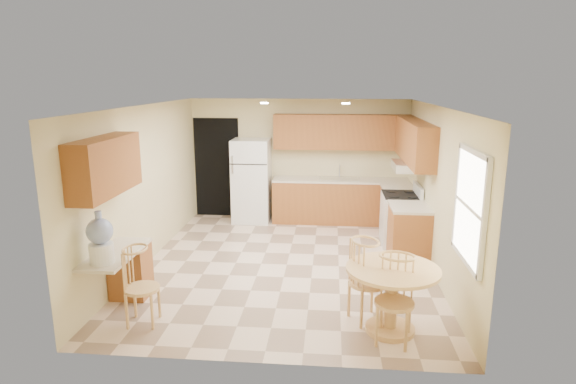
# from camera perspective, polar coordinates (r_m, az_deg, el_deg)

# --- Properties ---
(floor) EXTENTS (5.50, 5.50, 0.00)m
(floor) POSITION_cam_1_polar(r_m,az_deg,el_deg) (7.77, -0.14, -8.60)
(floor) COLOR beige
(floor) RESTS_ON ground
(ceiling) EXTENTS (4.50, 5.50, 0.02)m
(ceiling) POSITION_cam_1_polar(r_m,az_deg,el_deg) (7.22, -0.15, 10.16)
(ceiling) COLOR white
(ceiling) RESTS_ON wall_back
(wall_back) EXTENTS (4.50, 0.02, 2.50)m
(wall_back) POSITION_cam_1_polar(r_m,az_deg,el_deg) (10.09, 1.31, 3.88)
(wall_back) COLOR beige
(wall_back) RESTS_ON floor
(wall_front) EXTENTS (4.50, 0.02, 2.50)m
(wall_front) POSITION_cam_1_polar(r_m,az_deg,el_deg) (4.77, -3.24, -6.86)
(wall_front) COLOR beige
(wall_front) RESTS_ON floor
(wall_left) EXTENTS (0.02, 5.50, 2.50)m
(wall_left) POSITION_cam_1_polar(r_m,az_deg,el_deg) (7.92, -16.58, 0.74)
(wall_left) COLOR beige
(wall_left) RESTS_ON floor
(wall_right) EXTENTS (0.02, 5.50, 2.50)m
(wall_right) POSITION_cam_1_polar(r_m,az_deg,el_deg) (7.53, 17.16, 0.07)
(wall_right) COLOR beige
(wall_right) RESTS_ON floor
(doorway) EXTENTS (0.90, 0.02, 2.10)m
(doorway) POSITION_cam_1_polar(r_m,az_deg,el_deg) (10.37, -8.41, 2.88)
(doorway) COLOR black
(doorway) RESTS_ON floor
(base_cab_back) EXTENTS (2.75, 0.60, 0.87)m
(base_cab_back) POSITION_cam_1_polar(r_m,az_deg,el_deg) (9.94, 6.20, -1.14)
(base_cab_back) COLOR #9F5B28
(base_cab_back) RESTS_ON floor
(counter_back) EXTENTS (2.75, 0.63, 0.04)m
(counter_back) POSITION_cam_1_polar(r_m,az_deg,el_deg) (9.84, 6.27, 1.43)
(counter_back) COLOR beige
(counter_back) RESTS_ON base_cab_back
(base_cab_right_a) EXTENTS (0.60, 0.59, 0.87)m
(base_cab_right_a) POSITION_cam_1_polar(r_m,az_deg,el_deg) (9.45, 12.79, -2.15)
(base_cab_right_a) COLOR #9F5B28
(base_cab_right_a) RESTS_ON floor
(counter_right_a) EXTENTS (0.63, 0.59, 0.04)m
(counter_right_a) POSITION_cam_1_polar(r_m,az_deg,el_deg) (9.34, 12.93, 0.54)
(counter_right_a) COLOR beige
(counter_right_a) RESTS_ON base_cab_right_a
(base_cab_right_b) EXTENTS (0.60, 0.80, 0.87)m
(base_cab_right_b) POSITION_cam_1_polar(r_m,az_deg,el_deg) (8.07, 14.11, -4.88)
(base_cab_right_b) COLOR #9F5B28
(base_cab_right_b) RESTS_ON floor
(counter_right_b) EXTENTS (0.63, 0.80, 0.04)m
(counter_right_b) POSITION_cam_1_polar(r_m,az_deg,el_deg) (7.94, 14.29, -1.76)
(counter_right_b) COLOR beige
(counter_right_b) RESTS_ON base_cab_right_b
(upper_cab_back) EXTENTS (2.75, 0.33, 0.70)m
(upper_cab_back) POSITION_cam_1_polar(r_m,az_deg,el_deg) (9.82, 6.40, 7.08)
(upper_cab_back) COLOR #9F5B28
(upper_cab_back) RESTS_ON wall_back
(upper_cab_right) EXTENTS (0.33, 2.42, 0.70)m
(upper_cab_right) POSITION_cam_1_polar(r_m,az_deg,el_deg) (8.57, 14.72, 5.84)
(upper_cab_right) COLOR #9F5B28
(upper_cab_right) RESTS_ON wall_right
(upper_cab_left) EXTENTS (0.33, 1.40, 0.70)m
(upper_cab_left) POSITION_cam_1_polar(r_m,az_deg,el_deg) (6.31, -20.83, 2.90)
(upper_cab_left) COLOR #9F5B28
(upper_cab_left) RESTS_ON wall_left
(sink) EXTENTS (0.78, 0.44, 0.01)m
(sink) POSITION_cam_1_polar(r_m,az_deg,el_deg) (9.83, 6.13, 1.56)
(sink) COLOR silver
(sink) RESTS_ON counter_back
(range_hood) EXTENTS (0.50, 0.76, 0.14)m
(range_hood) POSITION_cam_1_polar(r_m,az_deg,el_deg) (8.59, 14.03, 3.00)
(range_hood) COLOR silver
(range_hood) RESTS_ON upper_cab_right
(desk_pedestal) EXTENTS (0.48, 0.42, 0.72)m
(desk_pedestal) POSITION_cam_1_polar(r_m,az_deg,el_deg) (6.92, -18.16, -8.90)
(desk_pedestal) COLOR #9F5B28
(desk_pedestal) RESTS_ON floor
(desk_top) EXTENTS (0.50, 1.20, 0.04)m
(desk_top) POSITION_cam_1_polar(r_m,az_deg,el_deg) (6.46, -19.73, -6.90)
(desk_top) COLOR beige
(desk_top) RESTS_ON desk_pedestal
(window) EXTENTS (0.06, 1.12, 1.30)m
(window) POSITION_cam_1_polar(r_m,az_deg,el_deg) (5.72, 20.82, -1.68)
(window) COLOR white
(window) RESTS_ON wall_right
(can_light_a) EXTENTS (0.14, 0.14, 0.02)m
(can_light_a) POSITION_cam_1_polar(r_m,az_deg,el_deg) (8.47, -2.81, 10.49)
(can_light_a) COLOR white
(can_light_a) RESTS_ON ceiling
(can_light_b) EXTENTS (0.14, 0.14, 0.02)m
(can_light_b) POSITION_cam_1_polar(r_m,az_deg,el_deg) (8.39, 6.86, 10.39)
(can_light_b) COLOR white
(can_light_b) RESTS_ON ceiling
(refrigerator) EXTENTS (0.75, 0.73, 1.71)m
(refrigerator) POSITION_cam_1_polar(r_m,az_deg,el_deg) (9.93, -4.33, 1.36)
(refrigerator) COLOR white
(refrigerator) RESTS_ON floor
(stove) EXTENTS (0.65, 0.76, 1.09)m
(stove) POSITION_cam_1_polar(r_m,az_deg,el_deg) (8.79, 13.20, -3.10)
(stove) COLOR white
(stove) RESTS_ON floor
(dining_table) EXTENTS (1.07, 1.07, 0.79)m
(dining_table) POSITION_cam_1_polar(r_m,az_deg,el_deg) (5.78, 12.21, -11.29)
(dining_table) COLOR #E3B371
(dining_table) RESTS_ON floor
(chair_table_a) EXTENTS (0.45, 0.58, 1.02)m
(chair_table_a) POSITION_cam_1_polar(r_m,az_deg,el_deg) (5.85, 9.55, -9.73)
(chair_table_a) COLOR #E3B371
(chair_table_a) RESTS_ON floor
(chair_table_b) EXTENTS (0.44, 0.47, 1.00)m
(chair_table_b) POSITION_cam_1_polar(r_m,az_deg,el_deg) (5.44, 12.68, -11.85)
(chair_table_b) COLOR #E3B371
(chair_table_b) RESTS_ON floor
(chair_desk) EXTENTS (0.42, 0.54, 0.95)m
(chair_desk) POSITION_cam_1_polar(r_m,az_deg,el_deg) (5.98, -17.33, -10.10)
(chair_desk) COLOR #E3B371
(chair_desk) RESTS_ON floor
(water_crock) EXTENTS (0.31, 0.31, 0.63)m
(water_crock) POSITION_cam_1_polar(r_m,az_deg,el_deg) (6.06, -21.35, -5.30)
(water_crock) COLOR white
(water_crock) RESTS_ON desk_top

